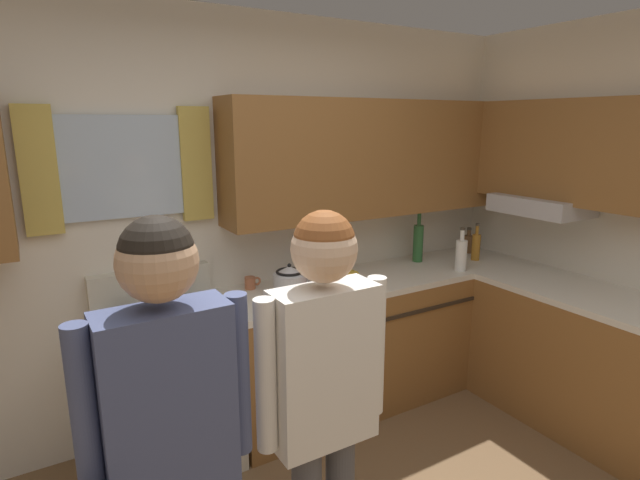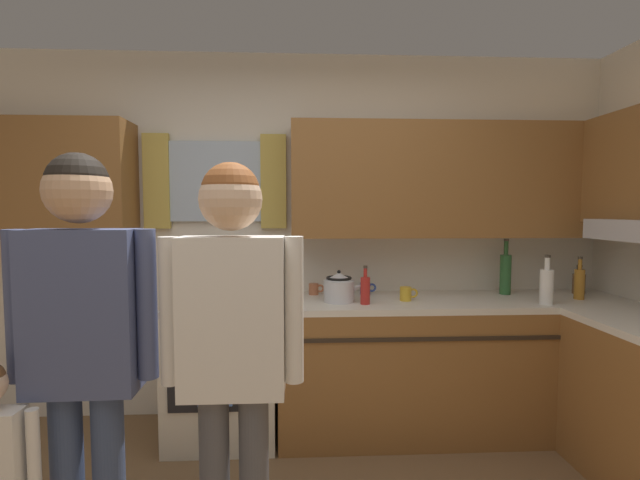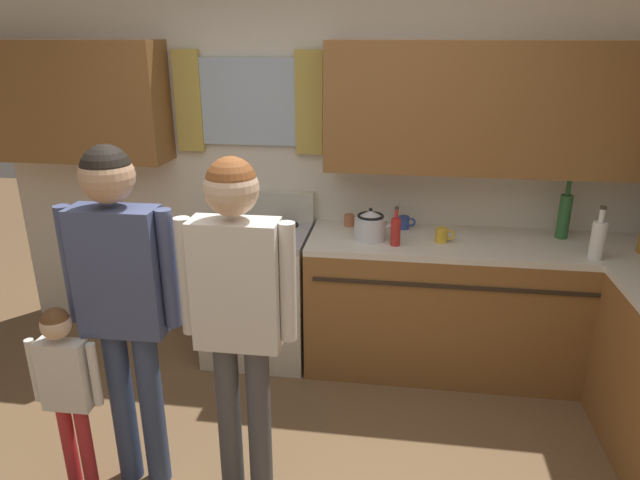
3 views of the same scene
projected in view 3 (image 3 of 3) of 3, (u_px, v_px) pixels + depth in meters
back_wall_unit at (331, 139)px, 3.70m from camera, size 4.60×0.42×2.60m
kitchen_counter_run at (557, 342)px, 3.24m from camera, size 2.34×2.09×0.90m
stove_oven at (259, 290)px, 3.86m from camera, size 0.69×0.67×1.10m
bottle_sauce_red at (396, 231)px, 3.42m from camera, size 0.06×0.06×0.25m
bottle_wine_green at (564, 215)px, 3.53m from camera, size 0.08×0.08×0.39m
bottle_milk_white at (598, 239)px, 3.20m from camera, size 0.08×0.08×0.31m
mug_cobalt_blue at (404, 222)px, 3.73m from camera, size 0.11×0.07×0.08m
cup_terracotta at (350, 220)px, 3.79m from camera, size 0.11×0.07×0.08m
mug_mustard_yellow at (442, 235)px, 3.49m from camera, size 0.12×0.08×0.09m
stovetop_kettle at (371, 225)px, 3.52m from camera, size 0.27×0.20×0.21m
adult_holding_child at (121, 285)px, 2.50m from camera, size 0.52×0.23×1.70m
adult_in_plaid at (238, 298)px, 2.42m from camera, size 0.52×0.23×1.66m
small_child at (66, 381)px, 2.57m from camera, size 0.33×0.13×0.99m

